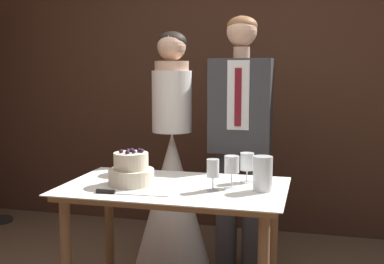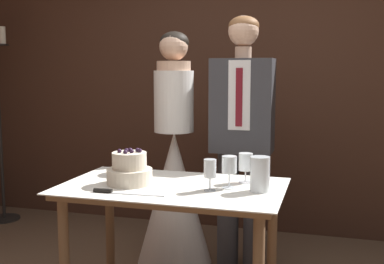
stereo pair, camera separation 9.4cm
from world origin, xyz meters
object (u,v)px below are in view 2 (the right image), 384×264
tiered_cake (129,170)px  cake_knife (115,192)px  groom (242,132)px  cake_table (173,204)px  hurricane_candle (260,175)px  candle_stand (0,122)px  wine_glass_middle (229,166)px  wine_glass_far (246,164)px  bride (174,180)px  wine_glass_near (210,170)px

tiered_cake → cake_knife: size_ratio=0.66×
tiered_cake → groom: (0.48, 0.80, 0.13)m
cake_table → tiered_cake: tiered_cake is taller
hurricane_candle → candle_stand: size_ratio=0.10×
groom → candle_stand: bearing=167.8°
tiered_cake → wine_glass_middle: tiered_cake is taller
wine_glass_far → candle_stand: size_ratio=0.09×
bride → candle_stand: bearing=164.8°
groom → candle_stand: candle_stand is taller
cake_table → wine_glass_near: 0.32m
cake_knife → wine_glass_near: wine_glass_near is taller
wine_glass_near → bride: size_ratio=0.10×
wine_glass_near → bride: (-0.47, 0.82, -0.27)m
bride → groom: 0.61m
tiered_cake → wine_glass_far: tiered_cake is taller
candle_stand → tiered_cake: bearing=-35.1°
tiered_cake → bride: size_ratio=0.15×
tiered_cake → candle_stand: bearing=144.9°
bride → hurricane_candle: bearing=-46.6°
cake_knife → bride: 1.02m
wine_glass_near → candle_stand: (-2.32, 1.33, 0.04)m
cake_table → cake_knife: cake_knife is taller
cake_knife → bride: (-0.01, 1.01, -0.17)m
wine_glass_far → cake_knife: bearing=-145.1°
cake_table → wine_glass_middle: (0.31, 0.03, 0.23)m
cake_knife → tiered_cake: bearing=88.8°
wine_glass_middle → wine_glass_far: size_ratio=1.04×
wine_glass_near → cake_table: bearing=166.3°
bride → candle_stand: 1.94m
wine_glass_near → hurricane_candle: 0.26m
cake_knife → wine_glass_far: wine_glass_far is taller
groom → wine_glass_middle: bearing=-84.9°
cake_knife → candle_stand: candle_stand is taller
wine_glass_far → wine_glass_middle: bearing=-112.9°
hurricane_candle → cake_knife: bearing=-160.9°
cake_table → wine_glass_middle: size_ratio=6.98×
wine_glass_middle → wine_glass_far: 0.16m
cake_knife → groom: 1.13m
tiered_cake → bride: 0.83m
cake_table → wine_glass_near: (0.22, -0.05, 0.21)m
cake_knife → bride: bearing=87.3°
candle_stand → wine_glass_far: bearing=-23.9°
cake_knife → wine_glass_near: bearing=19.0°
cake_knife → wine_glass_middle: size_ratio=2.20×
hurricane_candle → bride: bride is taller
tiered_cake → wine_glass_near: (0.46, -0.02, 0.03)m
cake_table → hurricane_candle: 0.51m
bride → groom: bearing=-0.1°
cake_table → candle_stand: 2.46m
tiered_cake → hurricane_candle: 0.72m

